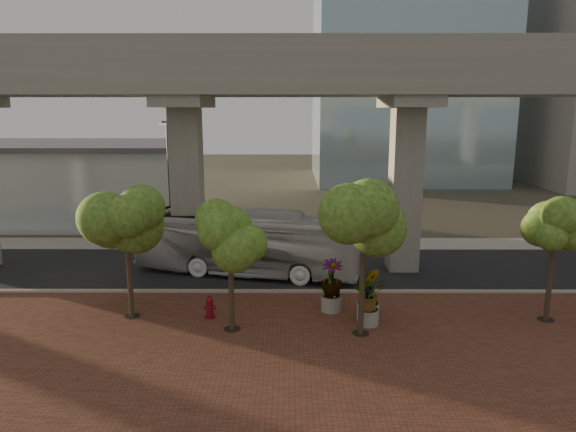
{
  "coord_description": "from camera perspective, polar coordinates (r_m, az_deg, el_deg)",
  "views": [
    {
      "loc": [
        -0.33,
        -26.0,
        8.83
      ],
      "look_at": [
        -0.45,
        0.5,
        3.38
      ],
      "focal_mm": 32.0,
      "sensor_mm": 36.0,
      "label": 1
    }
  ],
  "objects": [
    {
      "name": "station_pavilion",
      "position": [
        46.72,
        -24.71,
        3.66
      ],
      "size": [
        23.0,
        13.0,
        6.3
      ],
      "color": "silver",
      "rests_on": "ground"
    },
    {
      "name": "street_tree_near_east",
      "position": [
        19.83,
        8.45,
        0.2
      ],
      "size": [
        3.63,
        3.63,
        6.56
      ],
      "color": "#483929",
      "rests_on": "ground"
    },
    {
      "name": "transit_bus",
      "position": [
        28.13,
        -4.53,
        -3.08
      ],
      "size": [
        12.63,
        5.72,
        3.43
      ],
      "primitive_type": "imported",
      "rotation": [
        0.0,
        0.0,
        1.33
      ],
      "color": "silver",
      "rests_on": "ground"
    },
    {
      "name": "far_sidewalk",
      "position": [
        34.64,
        0.79,
        -3.1
      ],
      "size": [
        90.0,
        3.0,
        0.06
      ],
      "primitive_type": "cube",
      "color": "#9E9D93",
      "rests_on": "ground"
    },
    {
      "name": "ground",
      "position": [
        27.46,
        0.93,
        -7.14
      ],
      "size": [
        160.0,
        160.0,
        0.0
      ],
      "primitive_type": "plane",
      "color": "#393629",
      "rests_on": "ground"
    },
    {
      "name": "streetlamp_east",
      "position": [
        34.29,
        12.11,
        5.45
      ],
      "size": [
        0.45,
        1.32,
        9.09
      ],
      "color": "#323237",
      "rests_on": "ground"
    },
    {
      "name": "street_tree_far_west",
      "position": [
        22.48,
        -17.58,
        0.01
      ],
      "size": [
        3.76,
        3.76,
        6.19
      ],
      "color": "#483929",
      "rests_on": "ground"
    },
    {
      "name": "asphalt_road",
      "position": [
        29.36,
        0.89,
        -5.85
      ],
      "size": [
        90.0,
        8.0,
        0.04
      ],
      "primitive_type": "cube",
      "color": "black",
      "rests_on": "ground"
    },
    {
      "name": "street_tree_far_east",
      "position": [
        23.83,
        27.62,
        -0.82
      ],
      "size": [
        3.02,
        3.02,
        5.59
      ],
      "color": "#483929",
      "rests_on": "ground"
    },
    {
      "name": "streetlamp_west",
      "position": [
        33.16,
        -13.12,
        4.29
      ],
      "size": [
        0.41,
        1.19,
        8.18
      ],
      "color": "#2C2C31",
      "rests_on": "ground"
    },
    {
      "name": "fire_hydrant",
      "position": [
        22.68,
        -8.7,
        -9.96
      ],
      "size": [
        0.5,
        0.45,
        1.01
      ],
      "color": "maroon",
      "rests_on": "ground"
    },
    {
      "name": "brick_plaza",
      "position": [
        20.04,
        1.21,
        -14.43
      ],
      "size": [
        70.0,
        13.0,
        0.06
      ],
      "primitive_type": "cube",
      "color": "brown",
      "rests_on": "ground"
    },
    {
      "name": "transit_viaduct",
      "position": [
        28.05,
        0.93,
        8.46
      ],
      "size": [
        72.0,
        5.6,
        12.4
      ],
      "color": "gray",
      "rests_on": "ground"
    },
    {
      "name": "curb_strip",
      "position": [
        25.55,
        0.99,
        -8.41
      ],
      "size": [
        70.0,
        0.25,
        0.16
      ],
      "primitive_type": "cube",
      "color": "#9E9D93",
      "rests_on": "ground"
    },
    {
      "name": "planter_front",
      "position": [
        21.73,
        8.97,
        -8.73
      ],
      "size": [
        1.9,
        1.9,
        2.09
      ],
      "color": "#9F9A90",
      "rests_on": "ground"
    },
    {
      "name": "street_tree_near_west",
      "position": [
        20.38,
        -6.45,
        -2.35
      ],
      "size": [
        2.99,
        2.99,
        5.26
      ],
      "color": "#483929",
      "rests_on": "ground"
    },
    {
      "name": "planter_right",
      "position": [
        22.91,
        4.86,
        -7.12
      ],
      "size": [
        2.21,
        2.21,
        2.36
      ],
      "color": "#9D958D",
      "rests_on": "ground"
    },
    {
      "name": "planter_left",
      "position": [
        22.19,
        8.95,
        -7.9
      ],
      "size": [
        2.11,
        2.11,
        2.32
      ],
      "color": "#A5A295",
      "rests_on": "ground"
    }
  ]
}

